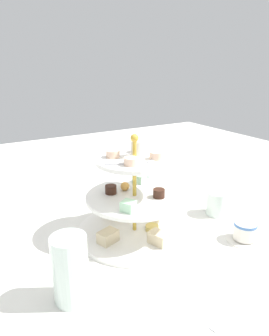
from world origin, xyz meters
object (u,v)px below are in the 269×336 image
(water_glass_tall_right, at_px, (70,269))
(water_glass_mid_back, at_px, (146,182))
(butter_knife_left, at_px, (31,216))
(tiered_serving_stand, at_px, (135,205))
(water_glass_short_left, at_px, (217,203))
(butter_knife_right, at_px, (236,303))
(teacup_with_saucer, at_px, (245,232))

(water_glass_tall_right, distance_m, water_glass_mid_back, 0.51)
(butter_knife_left, relative_size, water_glass_mid_back, 1.63)
(tiered_serving_stand, height_order, water_glass_short_left, tiered_serving_stand)
(tiered_serving_stand, xyz_separation_m, butter_knife_right, (0.03, -0.32, -0.08))
(water_glass_tall_right, relative_size, teacup_with_saucer, 1.52)
(water_glass_mid_back, bearing_deg, water_glass_short_left, -62.75)
(butter_knife_left, bearing_deg, water_glass_short_left, 103.10)
(butter_knife_left, height_order, water_glass_mid_back, water_glass_mid_back)
(water_glass_short_left, relative_size, butter_knife_left, 0.42)
(butter_knife_left, height_order, butter_knife_right, same)
(water_glass_tall_right, xyz_separation_m, butter_knife_left, (0.01, 0.38, -0.07))
(tiered_serving_stand, relative_size, water_glass_short_left, 4.32)
(water_glass_short_left, bearing_deg, teacup_with_saucer, -107.40)
(tiered_serving_stand, relative_size, water_glass_tall_right, 2.25)
(water_glass_tall_right, height_order, water_glass_short_left, water_glass_tall_right)
(teacup_with_saucer, height_order, water_glass_mid_back, water_glass_mid_back)
(butter_knife_left, xyz_separation_m, butter_knife_right, (0.25, -0.55, 0.00))
(tiered_serving_stand, relative_size, butter_knife_right, 1.81)
(water_glass_short_left, xyz_separation_m, butter_knife_right, (-0.23, -0.29, -0.03))
(water_glass_tall_right, height_order, butter_knife_left, water_glass_tall_right)
(water_glass_short_left, bearing_deg, butter_knife_left, 151.28)
(butter_knife_left, bearing_deg, tiered_serving_stand, 84.90)
(tiered_serving_stand, xyz_separation_m, butter_knife_left, (-0.22, 0.23, -0.08))
(water_glass_short_left, height_order, butter_knife_left, water_glass_short_left)
(teacup_with_saucer, relative_size, butter_knife_right, 0.53)
(tiered_serving_stand, xyz_separation_m, water_glass_mid_back, (0.15, 0.19, -0.03))
(water_glass_short_left, height_order, butter_knife_right, water_glass_short_left)
(teacup_with_saucer, relative_size, water_glass_mid_back, 0.86)
(tiered_serving_stand, height_order, water_glass_mid_back, tiered_serving_stand)
(teacup_with_saucer, bearing_deg, butter_knife_left, 137.25)
(water_glass_short_left, distance_m, butter_knife_left, 0.56)
(water_glass_short_left, xyz_separation_m, teacup_with_saucer, (-0.04, -0.14, -0.01))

